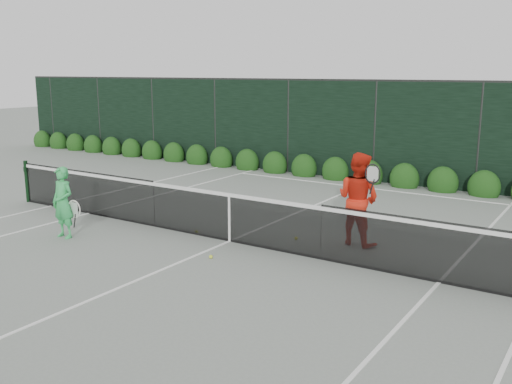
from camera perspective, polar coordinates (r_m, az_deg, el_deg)
The scene contains 8 objects.
ground at distance 11.35m, azimuth -2.64°, elevation -4.96°, with size 80.00×80.00×0.00m, color gray.
tennis_net at distance 11.22m, azimuth -2.77°, elevation -2.35°, with size 12.90×0.10×1.07m.
player_woman at distance 12.08m, azimuth -18.74°, elevation -1.01°, with size 0.61×0.35×1.45m.
player_man at distance 11.14m, azimuth 10.18°, elevation -0.67°, with size 1.00×0.84×1.80m.
court_lines at distance 11.35m, azimuth -2.64°, elevation -4.93°, with size 11.03×23.83×0.01m.
windscreen_fence at distance 8.99m, azimuth -12.88°, elevation 0.15°, with size 32.00×21.07×3.06m.
hedge_row at distance 17.44m, azimuth 11.20°, elevation 1.66°, with size 31.66×0.65×0.94m.
tennis_balls at distance 11.22m, azimuth -2.14°, elevation -4.98°, with size 2.04×1.92×0.07m.
Camera 1 is at (6.36, -8.79, 3.33)m, focal length 40.00 mm.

